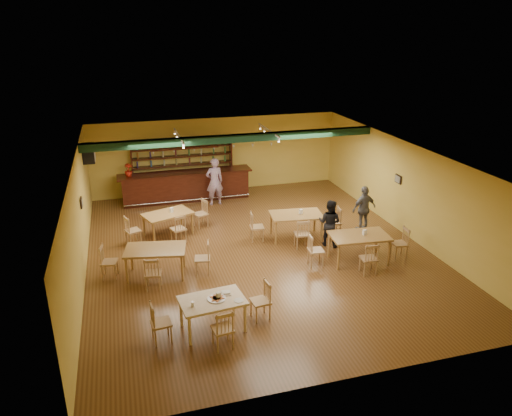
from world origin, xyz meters
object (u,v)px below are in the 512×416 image
object	(u,v)px
near_table	(213,314)
patron_right_a	(330,223)
dining_table_a	(168,224)
patron_bar	(215,182)
dining_table_c	(156,262)
bar_counter	(186,186)
dining_table_b	(296,226)
dining_table_d	(358,248)

from	to	relation	value
near_table	patron_right_a	size ratio (longest dim) A/B	0.96
near_table	patron_right_a	distance (m)	5.54
dining_table_a	patron_bar	bearing A→B (deg)	29.78
dining_table_c	patron_right_a	world-z (taller)	patron_right_a
dining_table_c	patron_right_a	distance (m)	5.38
bar_counter	dining_table_b	xyz separation A→B (m)	(2.87, -4.58, -0.16)
bar_counter	near_table	bearing A→B (deg)	-94.43
bar_counter	patron_bar	size ratio (longest dim) A/B	2.82
dining_table_a	dining_table_d	bearing A→B (deg)	-53.84
near_table	dining_table_c	bearing A→B (deg)	102.77
dining_table_c	patron_right_a	bearing A→B (deg)	16.51
dining_table_d	near_table	distance (m)	5.18
dining_table_d	near_table	world-z (taller)	dining_table_d
dining_table_c	dining_table_d	size ratio (longest dim) A/B	0.98
dining_table_b	dining_table_d	world-z (taller)	dining_table_d
dining_table_a	patron_right_a	size ratio (longest dim) A/B	1.02
dining_table_a	dining_table_b	distance (m)	4.15
dining_table_a	near_table	size ratio (longest dim) A/B	1.07
patron_right_a	dining_table_d	bearing A→B (deg)	149.71
dining_table_a	near_table	xyz separation A→B (m)	(0.38, -5.56, 0.00)
dining_table_c	patron_right_a	size ratio (longest dim) A/B	1.09
dining_table_b	bar_counter	bearing A→B (deg)	128.88
dining_table_c	dining_table_d	xyz separation A→B (m)	(5.71, -0.75, 0.01)
bar_counter	near_table	distance (m)	8.82
patron_bar	patron_right_a	distance (m)	5.29
patron_bar	patron_right_a	world-z (taller)	patron_bar
dining_table_d	patron_right_a	world-z (taller)	patron_right_a
near_table	patron_bar	size ratio (longest dim) A/B	0.78
dining_table_b	patron_bar	world-z (taller)	patron_bar
dining_table_b	patron_bar	distance (m)	4.24
dining_table_a	dining_table_c	xyz separation A→B (m)	(-0.62, -2.66, 0.02)
bar_counter	patron_right_a	xyz separation A→B (m)	(3.67, -5.38, 0.18)
bar_counter	patron_bar	world-z (taller)	patron_bar
dining_table_d	dining_table_a	bearing A→B (deg)	151.60
dining_table_c	near_table	distance (m)	3.07
dining_table_d	dining_table_b	bearing A→B (deg)	124.86
bar_counter	patron_bar	distance (m)	1.33
dining_table_b	patron_right_a	bearing A→B (deg)	-38.16
dining_table_c	dining_table_a	bearing A→B (deg)	87.97
bar_counter	dining_table_d	bearing A→B (deg)	-58.76
dining_table_c	near_table	xyz separation A→B (m)	(1.00, -2.90, -0.02)
dining_table_b	patron_right_a	world-z (taller)	patron_right_a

